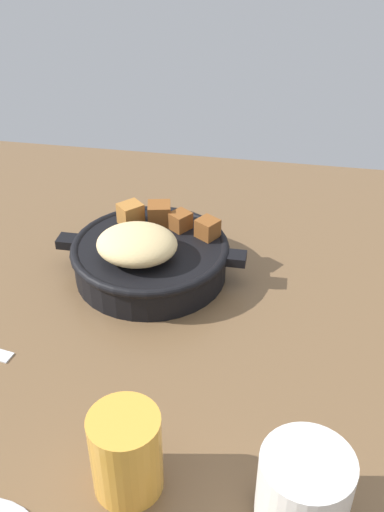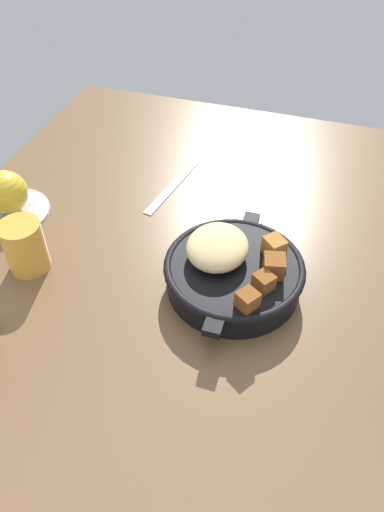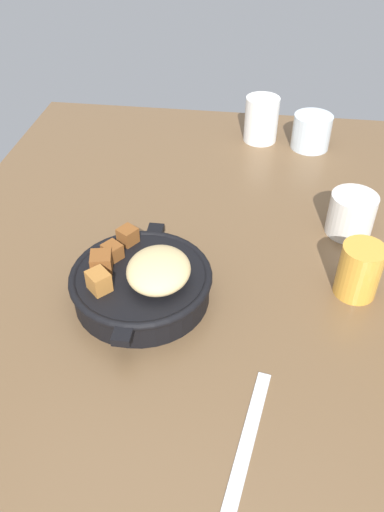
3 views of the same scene
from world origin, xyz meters
TOP-DOWN VIEW (x-y plane):
  - ground_plane at (0.00, 0.00)cm, footprint 117.48×86.43cm
  - cast_iron_skillet at (5.90, -6.22)cm, footprint 24.47×20.22cm
  - saucer_plate at (10.99, 34.07)cm, footprint 12.83×12.83cm
  - red_apple at (10.99, 34.07)cm, footprint 7.28×7.28cm
  - butter_knife at (26.34, 9.95)cm, footprint 18.43×4.84cm
  - juice_glass_amber at (0.52, 24.13)cm, footprint 6.11×6.11cm

SIDE VIEW (x-z plane):
  - ground_plane at x=0.00cm, z-range -2.40..0.00cm
  - butter_knife at x=26.34cm, z-range 0.00..0.36cm
  - saucer_plate at x=10.99cm, z-range 0.00..0.60cm
  - cast_iron_skillet at x=5.90cm, z-range -0.89..7.33cm
  - juice_glass_amber at x=0.52cm, z-range 0.00..8.24cm
  - red_apple at x=10.99cm, z-range 0.60..7.88cm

